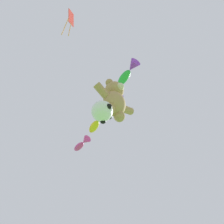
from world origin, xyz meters
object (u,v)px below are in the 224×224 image
object	(u,v)px
soccer_ball_kite	(102,111)
fish_kite_violet	(113,101)
fish_kite_emerald	(128,72)
fish_kite_magenta	(82,144)
diamond_kite	(70,20)
fish_kite_goldfin	(97,122)
teddy_bear_kite	(114,99)

from	to	relation	value
soccer_ball_kite	fish_kite_violet	distance (m)	6.17
fish_kite_emerald	fish_kite_magenta	world-z (taller)	fish_kite_emerald
soccer_ball_kite	diamond_kite	distance (m)	6.23
fish_kite_emerald	fish_kite_goldfin	distance (m)	4.72
fish_kite_violet	fish_kite_goldfin	world-z (taller)	fish_kite_goldfin
soccer_ball_kite	diamond_kite	xyz separation A→B (m)	(-2.43, 0.16, 5.73)
fish_kite_magenta	diamond_kite	xyz separation A→B (m)	(-6.38, -6.62, 0.48)
fish_kite_magenta	diamond_kite	distance (m)	9.20
fish_kite_violet	fish_kite_magenta	distance (m)	4.78
teddy_bear_kite	fish_kite_goldfin	xyz separation A→B (m)	(2.64, 4.44, 3.88)
soccer_ball_kite	fish_kite_goldfin	xyz separation A→B (m)	(3.52, 4.62, 5.65)
fish_kite_magenta	diamond_kite	world-z (taller)	diamond_kite
fish_kite_magenta	soccer_ball_kite	bearing A→B (deg)	-120.27
soccer_ball_kite	fish_kite_magenta	bearing A→B (deg)	59.73
diamond_kite	fish_kite_violet	bearing A→B (deg)	21.34
teddy_bear_kite	fish_kite_goldfin	world-z (taller)	fish_kite_goldfin
fish_kite_emerald	fish_kite_goldfin	xyz separation A→B (m)	(1.46, 4.49, 0.09)
soccer_ball_kite	fish_kite_goldfin	distance (m)	8.10
fish_kite_emerald	fish_kite_goldfin	bearing A→B (deg)	71.94
fish_kite_goldfin	fish_kite_magenta	bearing A→B (deg)	78.63
teddy_bear_kite	fish_kite_violet	xyz separation A→B (m)	(1.82, 1.98, 3.34)
diamond_kite	fish_kite_magenta	bearing A→B (deg)	46.04
soccer_ball_kite	fish_kite_magenta	distance (m)	9.44
teddy_bear_kite	fish_kite_magenta	bearing A→B (deg)	65.00
fish_kite_goldfin	soccer_ball_kite	bearing A→B (deg)	-127.31
soccer_ball_kite	fish_kite_violet	size ratio (longest dim) A/B	0.57
teddy_bear_kite	fish_kite_magenta	distance (m)	8.07
fish_kite_goldfin	diamond_kite	bearing A→B (deg)	-143.11
fish_kite_emerald	teddy_bear_kite	bearing A→B (deg)	177.67
fish_kite_goldfin	diamond_kite	xyz separation A→B (m)	(-5.95, -4.46, 0.08)
fish_kite_goldfin	diamond_kite	world-z (taller)	diamond_kite
teddy_bear_kite	fish_kite_magenta	size ratio (longest dim) A/B	1.45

